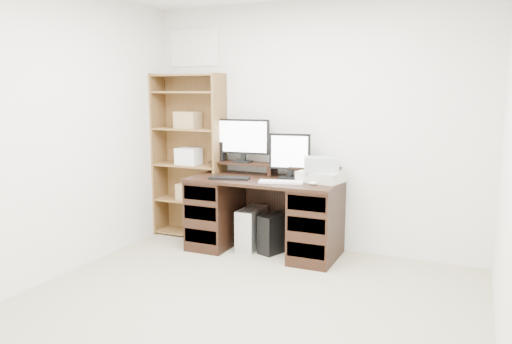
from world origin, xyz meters
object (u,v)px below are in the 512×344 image
Objects in this scene: tower_silver at (252,228)px; bookshelf at (190,154)px; monitor_small at (290,154)px; monitor_wide at (243,138)px; desk at (265,214)px; printer at (321,176)px; tower_black at (276,233)px.

tower_silver is 0.24× the size of bookshelf.
monitor_wide is at bearing 162.18° from monitor_small.
monitor_small reaches higher than tower_silver.
monitor_small is (0.22, 0.12, 0.60)m from desk.
monitor_small is at bearing -14.84° from monitor_wide.
tower_silver is at bearing -166.17° from printer.
bookshelf reaches higher than tower_black.
monitor_wide is at bearing 135.16° from tower_silver.
printer is 0.95× the size of tower_silver.
bookshelf is (-1.55, 0.14, 0.12)m from printer.
monitor_small is at bearing 13.30° from tower_silver.
bookshelf is at bearing 167.24° from monitor_small.
tower_silver is at bearing -158.12° from tower_black.
desk is 0.83m from monitor_wide.
desk is 3.52× the size of tower_black.
desk is 0.83× the size of bookshelf.
bookshelf is at bearing 174.57° from monitor_wide.
monitor_small is at bearing -177.11° from printer.
bookshelf reaches higher than tower_silver.
desk is 0.23m from tower_black.
printer is 0.93m from tower_silver.
tower_black is 0.24× the size of bookshelf.
bookshelf reaches higher than printer.
monitor_wide is 1.04m from tower_black.
printer is (0.89, -0.14, -0.32)m from monitor_wide.
monitor_wide reaches higher than tower_silver.
desk is at bearing -10.78° from tower_silver.
printer is at bearing 7.44° from desk.
bookshelf is at bearing 167.93° from tower_silver.
monitor_small is 1.22m from bookshelf.
desk is 3.71× the size of printer.
printer is at bearing -15.80° from monitor_small.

